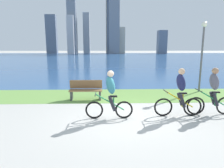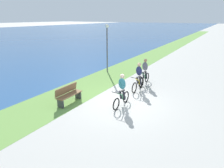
{
  "view_description": "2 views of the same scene",
  "coord_description": "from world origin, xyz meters",
  "px_view_note": "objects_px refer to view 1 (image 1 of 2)",
  "views": [
    {
      "loc": [
        -0.51,
        -6.5,
        2.37
      ],
      "look_at": [
        -0.3,
        0.57,
        1.05
      ],
      "focal_mm": 31.25,
      "sensor_mm": 36.0,
      "label": 1
    },
    {
      "loc": [
        -8.05,
        -4.25,
        4.17
      ],
      "look_at": [
        -0.28,
        0.43,
        1.0
      ],
      "focal_mm": 30.69,
      "sensor_mm": 36.0,
      "label": 2
    }
  ],
  "objects_px": {
    "cyclist_lead": "(110,95)",
    "cyclist_distant_rear": "(213,92)",
    "bench_near_path": "(86,90)",
    "lamppost_tall": "(203,46)",
    "cyclist_trailing": "(180,93)"
  },
  "relations": [
    {
      "from": "cyclist_trailing",
      "to": "cyclist_distant_rear",
      "type": "relative_size",
      "value": 0.98
    },
    {
      "from": "cyclist_trailing",
      "to": "cyclist_distant_rear",
      "type": "distance_m",
      "value": 1.22
    },
    {
      "from": "cyclist_lead",
      "to": "cyclist_trailing",
      "type": "bearing_deg",
      "value": 4.1
    },
    {
      "from": "bench_near_path",
      "to": "lamppost_tall",
      "type": "distance_m",
      "value": 6.53
    },
    {
      "from": "cyclist_distant_rear",
      "to": "bench_near_path",
      "type": "height_order",
      "value": "cyclist_distant_rear"
    },
    {
      "from": "bench_near_path",
      "to": "lamppost_tall",
      "type": "height_order",
      "value": "lamppost_tall"
    },
    {
      "from": "cyclist_trailing",
      "to": "cyclist_lead",
      "type": "bearing_deg",
      "value": -175.9
    },
    {
      "from": "cyclist_lead",
      "to": "cyclist_trailing",
      "type": "xyz_separation_m",
      "value": [
        2.42,
        0.17,
        0.01
      ]
    },
    {
      "from": "bench_near_path",
      "to": "lamppost_tall",
      "type": "bearing_deg",
      "value": 13.91
    },
    {
      "from": "cyclist_distant_rear",
      "to": "cyclist_trailing",
      "type": "bearing_deg",
      "value": -174.79
    },
    {
      "from": "cyclist_distant_rear",
      "to": "cyclist_lead",
      "type": "bearing_deg",
      "value": -175.53
    },
    {
      "from": "cyclist_distant_rear",
      "to": "lamppost_tall",
      "type": "relative_size",
      "value": 0.47
    },
    {
      "from": "cyclist_lead",
      "to": "bench_near_path",
      "type": "relative_size",
      "value": 1.1
    },
    {
      "from": "cyclist_trailing",
      "to": "lamppost_tall",
      "type": "height_order",
      "value": "lamppost_tall"
    },
    {
      "from": "cyclist_lead",
      "to": "cyclist_distant_rear",
      "type": "relative_size",
      "value": 0.95
    }
  ]
}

